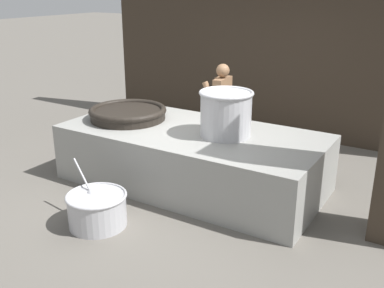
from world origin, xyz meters
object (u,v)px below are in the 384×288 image
stock_pot (226,113)px  prep_bowl_vegetables (97,208)px  giant_wok_near (128,113)px  cook (222,107)px

stock_pot → prep_bowl_vegetables: (-0.83, -1.64, -0.90)m
giant_wok_near → cook: 1.56m
giant_wok_near → prep_bowl_vegetables: giant_wok_near is taller
giant_wok_near → stock_pot: size_ratio=1.61×
cook → prep_bowl_vegetables: (-0.15, -2.82, -0.61)m
giant_wok_near → cook: (0.91, 1.26, -0.07)m
giant_wok_near → cook: size_ratio=0.75×
cook → prep_bowl_vegetables: size_ratio=1.70×
giant_wok_near → cook: cook is taller
stock_pot → cook: size_ratio=0.47×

